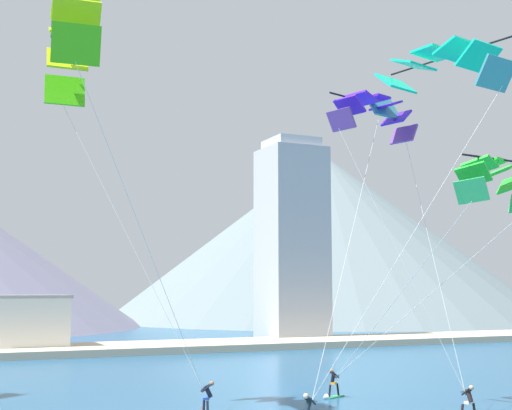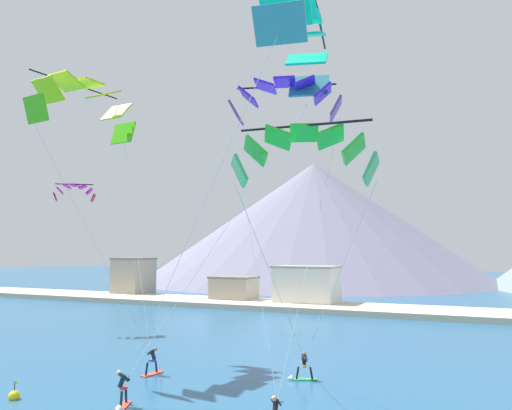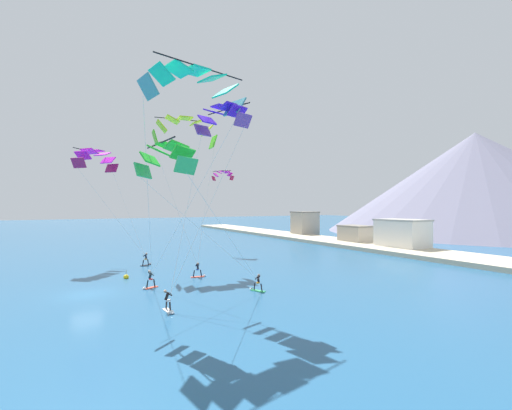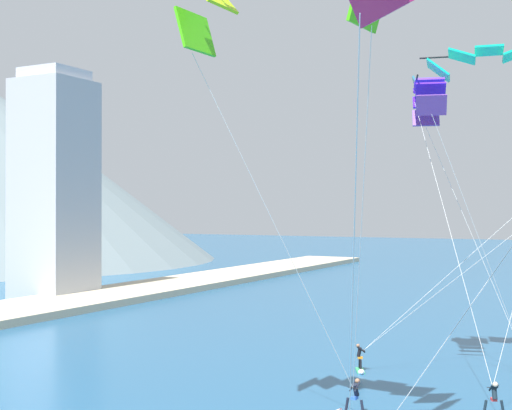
{
  "view_description": "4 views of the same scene",
  "coord_description": "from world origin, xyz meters",
  "px_view_note": "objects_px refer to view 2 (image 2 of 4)",
  "views": [
    {
      "loc": [
        -14.45,
        -21.92,
        6.03
      ],
      "look_at": [
        0.48,
        11.39,
        10.4
      ],
      "focal_mm": 50.0,
      "sensor_mm": 36.0,
      "label": 1
    },
    {
      "loc": [
        16.6,
        -14.0,
        7.3
      ],
      "look_at": [
        2.0,
        16.64,
        10.57
      ],
      "focal_mm": 35.0,
      "sensor_mm": 36.0,
      "label": 2
    },
    {
      "loc": [
        33.99,
        -1.65,
        7.87
      ],
      "look_at": [
        2.27,
        15.96,
        8.0
      ],
      "focal_mm": 24.0,
      "sensor_mm": 36.0,
      "label": 3
    },
    {
      "loc": [
        -32.84,
        0.08,
        9.32
      ],
      "look_at": [
        3.55,
        19.17,
        9.61
      ],
      "focal_mm": 50.0,
      "sensor_mm": 36.0,
      "label": 4
    }
  ],
  "objects_px": {
    "race_marker_buoy": "(14,396)",
    "kitesurfer_near_lead": "(300,372)",
    "parafoil_kite_distant_high_outer": "(75,190)",
    "kitesurfer_far_left": "(122,396)",
    "kitesurfer_mid_center": "(154,365)",
    "parafoil_kite_far_left": "(297,37)",
    "parafoil_kite_near_trail": "(285,96)",
    "parafoil_kite_mid_center": "(85,101)",
    "parafoil_kite_near_lead": "(304,151)"
  },
  "relations": [
    {
      "from": "kitesurfer_far_left",
      "to": "race_marker_buoy",
      "type": "distance_m",
      "value": 5.93
    },
    {
      "from": "kitesurfer_far_left",
      "to": "parafoil_kite_near_lead",
      "type": "relative_size",
      "value": 0.16
    },
    {
      "from": "parafoil_kite_far_left",
      "to": "parafoil_kite_distant_high_outer",
      "type": "relative_size",
      "value": 4.67
    },
    {
      "from": "kitesurfer_far_left",
      "to": "parafoil_kite_near_trail",
      "type": "bearing_deg",
      "value": 36.08
    },
    {
      "from": "parafoil_kite_near_trail",
      "to": "race_marker_buoy",
      "type": "height_order",
      "value": "parafoil_kite_near_trail"
    },
    {
      "from": "parafoil_kite_distant_high_outer",
      "to": "race_marker_buoy",
      "type": "bearing_deg",
      "value": -50.67
    },
    {
      "from": "kitesurfer_mid_center",
      "to": "kitesurfer_far_left",
      "type": "relative_size",
      "value": 1.0
    },
    {
      "from": "kitesurfer_near_lead",
      "to": "parafoil_kite_near_lead",
      "type": "distance_m",
      "value": 14.82
    },
    {
      "from": "kitesurfer_near_lead",
      "to": "kitesurfer_mid_center",
      "type": "distance_m",
      "value": 8.82
    },
    {
      "from": "kitesurfer_near_lead",
      "to": "kitesurfer_far_left",
      "type": "distance_m",
      "value": 10.33
    },
    {
      "from": "parafoil_kite_near_trail",
      "to": "parafoil_kite_far_left",
      "type": "xyz_separation_m",
      "value": [
        1.83,
        -2.97,
        1.73
      ]
    },
    {
      "from": "parafoil_kite_near_trail",
      "to": "kitesurfer_near_lead",
      "type": "bearing_deg",
      "value": 100.22
    },
    {
      "from": "parafoil_kite_mid_center",
      "to": "parafoil_kite_distant_high_outer",
      "type": "xyz_separation_m",
      "value": [
        -10.89,
        10.03,
        -4.6
      ]
    },
    {
      "from": "parafoil_kite_near_lead",
      "to": "parafoil_kite_mid_center",
      "type": "relative_size",
      "value": 0.62
    },
    {
      "from": "parafoil_kite_mid_center",
      "to": "parafoil_kite_far_left",
      "type": "relative_size",
      "value": 1.05
    },
    {
      "from": "kitesurfer_far_left",
      "to": "parafoil_kite_far_left",
      "type": "relative_size",
      "value": 0.1
    },
    {
      "from": "kitesurfer_near_lead",
      "to": "parafoil_kite_near_lead",
      "type": "relative_size",
      "value": 0.16
    },
    {
      "from": "parafoil_kite_distant_high_outer",
      "to": "kitesurfer_far_left",
      "type": "bearing_deg",
      "value": -39.09
    },
    {
      "from": "parafoil_kite_near_trail",
      "to": "parafoil_kite_mid_center",
      "type": "relative_size",
      "value": 0.84
    },
    {
      "from": "race_marker_buoy",
      "to": "kitesurfer_mid_center",
      "type": "bearing_deg",
      "value": 66.28
    },
    {
      "from": "kitesurfer_mid_center",
      "to": "parafoil_kite_distant_high_outer",
      "type": "height_order",
      "value": "parafoil_kite_distant_high_outer"
    },
    {
      "from": "parafoil_kite_far_left",
      "to": "parafoil_kite_distant_high_outer",
      "type": "distance_m",
      "value": 32.47
    },
    {
      "from": "kitesurfer_mid_center",
      "to": "parafoil_kite_near_lead",
      "type": "distance_m",
      "value": 17.66
    },
    {
      "from": "parafoil_kite_near_lead",
      "to": "parafoil_kite_distant_high_outer",
      "type": "height_order",
      "value": "parafoil_kite_distant_high_outer"
    },
    {
      "from": "kitesurfer_near_lead",
      "to": "parafoil_kite_near_trail",
      "type": "distance_m",
      "value": 15.64
    },
    {
      "from": "kitesurfer_near_lead",
      "to": "parafoil_kite_distant_high_outer",
      "type": "xyz_separation_m",
      "value": [
        -26.15,
        7.98,
        12.9
      ]
    },
    {
      "from": "race_marker_buoy",
      "to": "kitesurfer_near_lead",
      "type": "bearing_deg",
      "value": 39.96
    },
    {
      "from": "parafoil_kite_far_left",
      "to": "race_marker_buoy",
      "type": "relative_size",
      "value": 16.76
    },
    {
      "from": "parafoil_kite_near_lead",
      "to": "parafoil_kite_mid_center",
      "type": "xyz_separation_m",
      "value": [
        -18.99,
        7.27,
        6.59
      ]
    },
    {
      "from": "parafoil_kite_mid_center",
      "to": "parafoil_kite_distant_high_outer",
      "type": "relative_size",
      "value": 4.93
    },
    {
      "from": "parafoil_kite_near_lead",
      "to": "parafoil_kite_distant_high_outer",
      "type": "relative_size",
      "value": 3.04
    },
    {
      "from": "parafoil_kite_near_lead",
      "to": "parafoil_kite_far_left",
      "type": "distance_m",
      "value": 6.63
    },
    {
      "from": "kitesurfer_near_lead",
      "to": "parafoil_kite_near_trail",
      "type": "xyz_separation_m",
      "value": [
        0.68,
        -3.78,
        15.16
      ]
    },
    {
      "from": "parafoil_kite_near_trail",
      "to": "parafoil_kite_far_left",
      "type": "height_order",
      "value": "parafoil_kite_far_left"
    },
    {
      "from": "parafoil_kite_near_trail",
      "to": "parafoil_kite_near_lead",
      "type": "bearing_deg",
      "value": -61.19
    },
    {
      "from": "kitesurfer_far_left",
      "to": "parafoil_kite_distant_high_outer",
      "type": "height_order",
      "value": "parafoil_kite_distant_high_outer"
    },
    {
      "from": "parafoil_kite_mid_center",
      "to": "parafoil_kite_distant_high_outer",
      "type": "distance_m",
      "value": 15.5
    },
    {
      "from": "parafoil_kite_near_lead",
      "to": "parafoil_kite_near_trail",
      "type": "relative_size",
      "value": 0.73
    },
    {
      "from": "kitesurfer_near_lead",
      "to": "parafoil_kite_distant_high_outer",
      "type": "relative_size",
      "value": 0.48
    },
    {
      "from": "kitesurfer_near_lead",
      "to": "parafoil_kite_far_left",
      "type": "height_order",
      "value": "parafoil_kite_far_left"
    },
    {
      "from": "parafoil_kite_mid_center",
      "to": "kitesurfer_near_lead",
      "type": "bearing_deg",
      "value": 7.65
    },
    {
      "from": "parafoil_kite_distant_high_outer",
      "to": "parafoil_kite_near_lead",
      "type": "bearing_deg",
      "value": -30.08
    },
    {
      "from": "kitesurfer_near_lead",
      "to": "kitesurfer_mid_center",
      "type": "bearing_deg",
      "value": -163.43
    },
    {
      "from": "kitesurfer_mid_center",
      "to": "parafoil_kite_near_trail",
      "type": "bearing_deg",
      "value": -7.89
    },
    {
      "from": "parafoil_kite_mid_center",
      "to": "parafoil_kite_near_trail",
      "type": "bearing_deg",
      "value": -6.19
    },
    {
      "from": "kitesurfer_far_left",
      "to": "parafoil_kite_near_lead",
      "type": "bearing_deg",
      "value": -4.75
    },
    {
      "from": "parafoil_kite_mid_center",
      "to": "race_marker_buoy",
      "type": "relative_size",
      "value": 17.66
    },
    {
      "from": "kitesurfer_mid_center",
      "to": "parafoil_kite_far_left",
      "type": "relative_size",
      "value": 0.1
    },
    {
      "from": "kitesurfer_far_left",
      "to": "parafoil_kite_far_left",
      "type": "height_order",
      "value": "parafoil_kite_far_left"
    },
    {
      "from": "parafoil_kite_distant_high_outer",
      "to": "kitesurfer_near_lead",
      "type": "bearing_deg",
      "value": -16.98
    }
  ]
}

